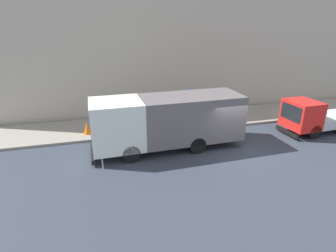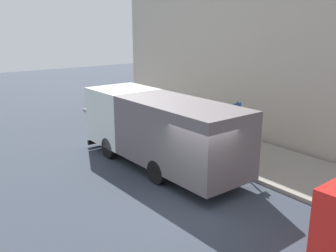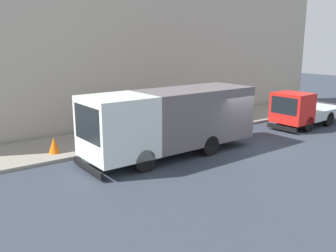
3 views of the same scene
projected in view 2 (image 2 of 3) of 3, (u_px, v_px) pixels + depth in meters
name	position (u px, v px, depth m)	size (l,w,h in m)	color
ground	(194.00, 204.00, 12.42)	(80.00, 80.00, 0.00)	#313844
sidewalk	(286.00, 169.00, 15.27)	(3.85, 30.00, 0.15)	gray
building_facade	(332.00, 48.00, 15.44)	(0.50, 30.00, 9.58)	#B5AC9C
large_utility_truck	(160.00, 128.00, 15.30)	(2.68, 8.31, 2.92)	silver
pedestrian_walking	(204.00, 118.00, 19.56)	(0.35, 0.35, 1.63)	#4B315A
traffic_cone_orange	(156.00, 123.00, 20.65)	(0.51, 0.51, 0.73)	orange
street_sign_post	(236.00, 128.00, 15.08)	(0.44, 0.08, 2.66)	#4C5156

